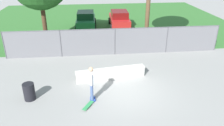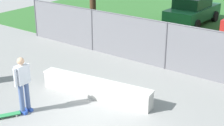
# 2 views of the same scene
# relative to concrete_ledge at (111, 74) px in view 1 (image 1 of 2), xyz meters

# --- Properties ---
(ground_plane) EXTENTS (80.00, 80.00, 0.00)m
(ground_plane) POSITION_rel_concrete_ledge_xyz_m (0.67, -1.41, -0.32)
(ground_plane) COLOR gray
(grass_strip) EXTENTS (27.34, 20.00, 0.02)m
(grass_strip) POSITION_rel_concrete_ledge_xyz_m (0.67, 13.95, -0.31)
(grass_strip) COLOR #336B2D
(grass_strip) RESTS_ON ground
(concrete_ledge) EXTENTS (4.09, 1.04, 0.63)m
(concrete_ledge) POSITION_rel_concrete_ledge_xyz_m (0.00, 0.00, 0.00)
(concrete_ledge) COLOR #B7B5AD
(concrete_ledge) RESTS_ON ground
(skateboarder) EXTENTS (0.27, 0.60, 1.82)m
(skateboarder) POSITION_rel_concrete_ledge_xyz_m (-1.13, -2.09, 0.69)
(skateboarder) COLOR #2647A5
(skateboarder) RESTS_ON ground
(skateboard) EXTENTS (0.58, 0.79, 0.09)m
(skateboard) POSITION_rel_concrete_ledge_xyz_m (-1.34, -2.64, -0.25)
(skateboard) COLOR #2D8C4C
(skateboard) RESTS_ON ground
(chainlink_fence) EXTENTS (15.41, 0.07, 1.97)m
(chainlink_fence) POSITION_rel_concrete_ledge_xyz_m (0.67, 3.65, 0.75)
(chainlink_fence) COLOR #4C4C51
(chainlink_fence) RESTS_ON ground
(car_green) EXTENTS (2.10, 4.24, 1.66)m
(car_green) POSITION_rel_concrete_ledge_xyz_m (-1.43, 10.92, 0.52)
(car_green) COLOR #1E6638
(car_green) RESTS_ON ground
(car_red) EXTENTS (2.10, 4.24, 1.66)m
(car_red) POSITION_rel_concrete_ledge_xyz_m (1.96, 10.86, 0.52)
(car_red) COLOR #B21E1E
(car_red) RESTS_ON ground
(trash_bin) EXTENTS (0.56, 0.56, 0.88)m
(trash_bin) POSITION_rel_concrete_ledge_xyz_m (-4.21, -1.69, 0.12)
(trash_bin) COLOR black
(trash_bin) RESTS_ON ground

